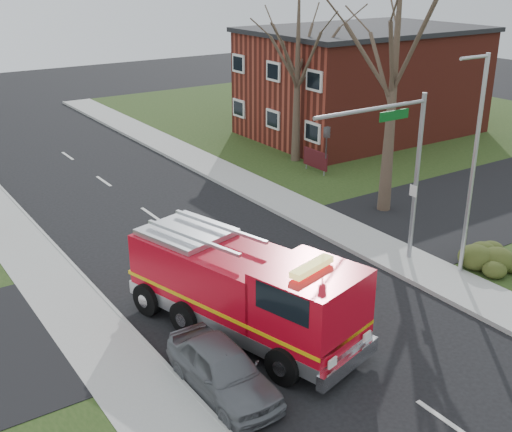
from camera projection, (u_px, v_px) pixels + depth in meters
ground at (305, 323)px, 21.50m from camera, size 120.00×120.00×0.00m
sidewalk_right at (432, 274)px, 24.70m from camera, size 2.40×80.00×0.15m
sidewalk_left at (134, 384)px, 18.25m from camera, size 2.40×80.00×0.15m
brick_building at (363, 81)px, 43.90m from camera, size 15.40×10.40×7.25m
health_center_sign at (315, 159)px, 36.27m from camera, size 0.12×2.00×1.40m
hedge_corner at (502, 254)px, 25.20m from camera, size 2.80×2.00×0.90m
bare_tree_near at (395, 56)px, 28.33m from camera, size 6.00×6.00×12.00m
bare_tree_far at (298, 53)px, 36.39m from camera, size 5.25×5.25×10.50m
traffic_signal_mast at (395, 153)px, 23.63m from camera, size 5.29×0.18×6.80m
streetlight_pole at (473, 162)px, 23.15m from camera, size 1.48×0.16×8.40m
fire_engine at (246, 291)px, 20.45m from camera, size 4.81×8.55×3.27m
parked_car_maroon at (223, 369)px, 17.81m from camera, size 1.72×4.28×1.46m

